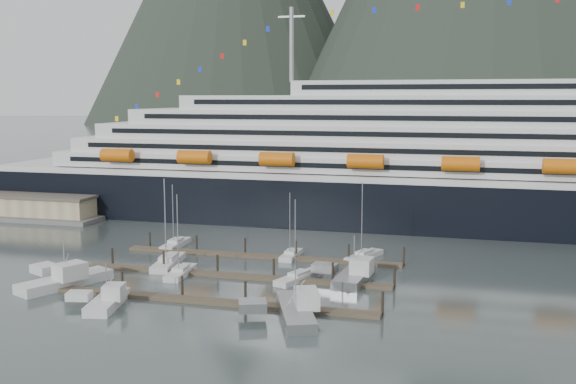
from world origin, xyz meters
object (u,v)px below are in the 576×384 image
(trawler_b, at_px, (106,301))
(cruise_ship, at_px, (477,169))
(trawler_c, at_px, (294,310))
(sailboat_b, at_px, (168,263))
(warehouse, at_px, (19,205))
(sailboat_g, at_px, (364,256))
(sailboat_c, at_px, (181,273))
(sailboat_d, at_px, (299,278))
(trawler_a, at_px, (65,280))
(sailboat_f, at_px, (291,255))
(sailboat_e, at_px, (176,244))
(trawler_e, at_px, (353,275))

(trawler_b, bearing_deg, cruise_ship, -45.36)
(trawler_c, bearing_deg, sailboat_b, 32.12)
(warehouse, xyz_separation_m, sailboat_g, (84.13, -22.01, -1.84))
(trawler_b, bearing_deg, trawler_c, -96.00)
(sailboat_c, relative_size, trawler_b, 1.29)
(sailboat_d, bearing_deg, sailboat_b, 103.12)
(warehouse, height_order, sailboat_c, sailboat_c)
(trawler_a, bearing_deg, sailboat_f, -22.03)
(cruise_ship, distance_m, sailboat_b, 68.66)
(sailboat_c, bearing_deg, cruise_ship, -43.49)
(sailboat_f, relative_size, sailboat_g, 0.85)
(sailboat_g, xyz_separation_m, trawler_a, (-38.86, -28.02, 0.55))
(sailboat_f, xyz_separation_m, trawler_a, (-26.80, -25.46, 0.56))
(warehouse, distance_m, trawler_b, 79.99)
(sailboat_c, distance_m, sailboat_d, 18.19)
(trawler_b, bearing_deg, sailboat_b, -7.72)
(sailboat_b, distance_m, trawler_c, 32.48)
(sailboat_b, relative_size, sailboat_e, 1.24)
(sailboat_f, bearing_deg, sailboat_b, 120.93)
(sailboat_b, relative_size, sailboat_f, 1.28)
(warehouse, bearing_deg, cruise_ship, 7.23)
(cruise_ship, relative_size, sailboat_d, 16.62)
(cruise_ship, bearing_deg, trawler_e, -109.19)
(cruise_ship, distance_m, warehouse, 103.31)
(warehouse, height_order, sailboat_d, sailboat_d)
(cruise_ship, bearing_deg, warehouse, -172.77)
(trawler_b, bearing_deg, sailboat_d, -59.82)
(sailboat_d, relative_size, trawler_c, 0.88)
(warehouse, relative_size, sailboat_e, 3.86)
(cruise_ship, bearing_deg, sailboat_e, -146.29)
(trawler_a, bearing_deg, cruise_ship, -17.59)
(sailboat_e, height_order, trawler_b, sailboat_e)
(sailboat_b, xyz_separation_m, sailboat_c, (4.46, -5.03, -0.03))
(sailboat_b, xyz_separation_m, sailboat_d, (22.52, -2.92, -0.04))
(sailboat_d, height_order, sailboat_g, sailboat_g)
(sailboat_c, xyz_separation_m, sailboat_f, (13.19, 15.62, -0.02))
(sailboat_f, bearing_deg, trawler_e, -133.43)
(sailboat_f, height_order, trawler_e, sailboat_f)
(sailboat_b, bearing_deg, warehouse, 47.49)
(cruise_ship, bearing_deg, sailboat_g, -117.12)
(trawler_b, distance_m, trawler_c, 24.62)
(trawler_a, bearing_deg, trawler_c, -72.66)
(cruise_ship, height_order, sailboat_b, cruise_ship)
(sailboat_g, bearing_deg, sailboat_b, 134.57)
(cruise_ship, xyz_separation_m, trawler_a, (-56.76, -62.97, -11.09))
(sailboat_d, bearing_deg, sailboat_e, 80.03)
(trawler_c, bearing_deg, trawler_b, 74.58)
(sailboat_b, relative_size, sailboat_c, 1.13)
(cruise_ship, xyz_separation_m, sailboat_d, (-25.08, -51.02, -11.64))
(sailboat_c, relative_size, sailboat_d, 1.03)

